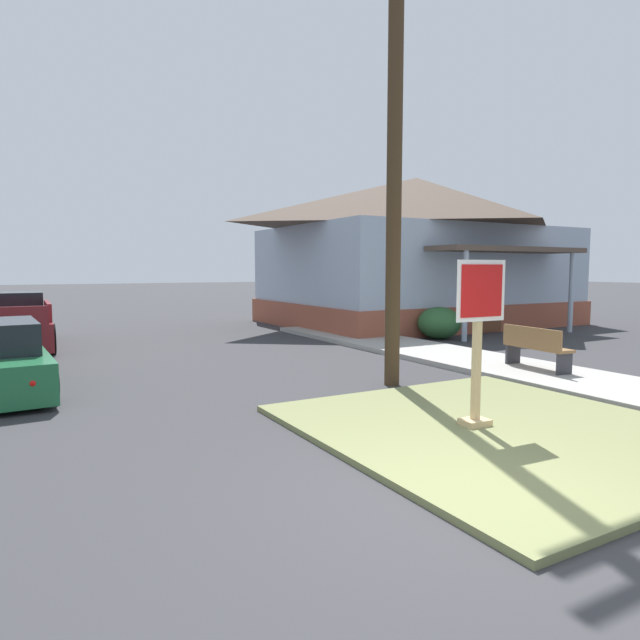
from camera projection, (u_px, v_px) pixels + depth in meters
name	position (u px, v px, depth m)	size (l,w,h in m)	color
ground_plane	(463.00, 506.00, 4.93)	(160.00, 160.00, 0.00)	#333335
grass_corner_patch	(498.00, 428.00, 7.20)	(4.72, 5.03, 0.08)	olive
sidewalk_strip	(474.00, 361.00, 12.40)	(2.20, 16.00, 0.12)	#9E9B93
stop_sign	(478.00, 344.00, 7.10)	(0.79, 0.30, 2.17)	tan
manhole_cover	(303.00, 411.00, 8.18)	(0.70, 0.70, 0.02)	black
pickup_truck_maroon	(9.00, 325.00, 14.70)	(2.12, 5.35, 1.48)	maroon
street_bench	(535.00, 346.00, 11.00)	(0.55, 1.55, 0.85)	brown
utility_pole	(396.00, 71.00, 9.58)	(1.56, 0.27, 10.74)	#42301E
corner_house	(416.00, 249.00, 21.56)	(11.14, 9.57, 5.66)	brown
shrub_near_porch	(439.00, 323.00, 16.66)	(1.31, 1.31, 0.98)	#2F5F31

